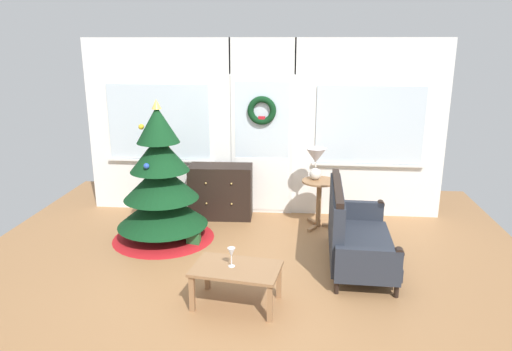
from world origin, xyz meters
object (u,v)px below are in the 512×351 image
Objects in this scene: coffee_table at (236,273)px; wine_glass at (231,253)px; table_lamp at (316,159)px; gift_box at (194,238)px; side_table at (319,194)px; settee_sofa at (352,233)px; dresser_cabinet at (221,192)px; christmas_tree at (161,189)px.

coffee_table is 4.66× the size of wine_glass.
gift_box is (-1.54, -0.79, -0.87)m from table_lamp.
side_table is at bearing 66.61° from wine_glass.
table_lamp is at bearing 109.07° from settee_sofa.
table_lamp reaches higher than dresser_cabinet.
side_table is 0.74× the size of coffee_table.
christmas_tree is at bearing -163.77° from side_table.
coffee_table reaches higher than gift_box.
side_table is at bearing 25.18° from gift_box.
christmas_tree is at bearing -126.74° from dresser_cabinet.
coffee_table is 1.58m from gift_box.
christmas_tree is 1.96m from coffee_table.
dresser_cabinet is 1.37× the size of side_table.
settee_sofa is at bearing -73.06° from side_table.
gift_box is at bearing 116.80° from wine_glass.
christmas_tree reaches higher than table_lamp.
settee_sofa is 2.34× the size of side_table.
wine_glass is (-1.26, -0.99, 0.16)m from settee_sofa.
wine_glass is at bearing -113.39° from side_table.
side_table is at bearing 67.80° from coffee_table.
side_table is (2.04, 0.59, -0.20)m from christmas_tree.
dresser_cabinet is 2.44m from coffee_table.
settee_sofa is at bearing 38.20° from wine_glass.
side_table is 4.09× the size of gift_box.
coffee_table is (-0.81, -2.16, -0.62)m from table_lamp.
christmas_tree is 0.76m from gift_box.
table_lamp reaches higher than side_table.
side_table reaches higher than coffee_table.
settee_sofa is 1.73× the size of coffee_table.
table_lamp is 2.26× the size of wine_glass.
wine_glass is (-0.91, -2.11, 0.06)m from side_table.
side_table is 2.30m from wine_glass.
gift_box is (-0.19, -1.00, -0.31)m from dresser_cabinet.
side_table is at bearing 16.23° from christmas_tree.
table_lamp is 2.69× the size of gift_box.
wine_glass is (-0.05, 0.01, 0.20)m from coffee_table.
dresser_cabinet is 1.43m from side_table.
coffee_table is 0.21m from wine_glass.
christmas_tree is 1.90m from wine_glass.
coffee_table is at bearing -112.20° from side_table.
christmas_tree is at bearing -162.25° from table_lamp.
christmas_tree is 2.13m from side_table.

